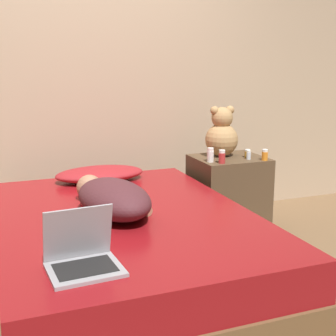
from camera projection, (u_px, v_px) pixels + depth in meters
ground_plane at (126, 290)px, 2.76m from camera, size 12.00×12.00×0.00m
wall_back at (77, 64)px, 3.62m from camera, size 8.00×0.06×2.60m
bed at (125, 253)px, 2.71m from camera, size 1.41×1.96×0.48m
nightstand at (228, 194)px, 3.67m from camera, size 0.53×0.46×0.60m
pillow at (100, 174)px, 3.36m from camera, size 0.64×0.35×0.10m
person_lying at (112, 198)px, 2.60m from camera, size 0.45×0.76×0.20m
laptop at (82, 255)px, 1.93m from camera, size 0.31×0.27×0.25m
teddy_bear at (222, 134)px, 3.62m from camera, size 0.25×0.25×0.39m
bottle_amber at (248, 154)px, 3.59m from camera, size 0.05×0.05×0.06m
bottle_clear at (249, 155)px, 3.52m from camera, size 0.03×0.03×0.07m
bottle_orange at (265, 155)px, 3.48m from camera, size 0.05×0.05×0.08m
bottle_white at (210, 155)px, 3.42m from camera, size 0.05×0.05×0.11m
bottle_red at (222, 157)px, 3.38m from camera, size 0.05×0.05×0.10m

